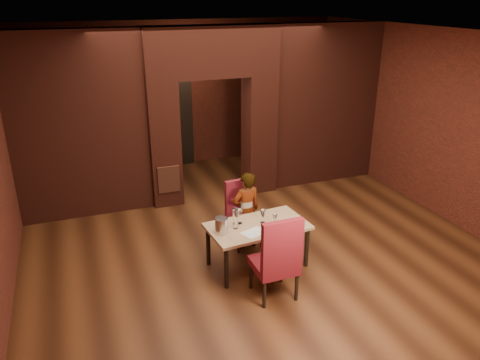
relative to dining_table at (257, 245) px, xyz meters
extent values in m
plane|color=#4D2813|center=(0.20, 0.72, -0.33)|extent=(8.00, 8.00, 0.00)
cube|color=silver|center=(0.20, 0.72, 2.87)|extent=(7.00, 8.00, 0.04)
cube|color=maroon|center=(0.20, 4.72, 1.27)|extent=(7.00, 0.04, 3.20)
cube|color=maroon|center=(0.20, -3.28, 1.27)|extent=(7.00, 0.04, 3.20)
cube|color=maroon|center=(3.70, 0.72, 1.27)|extent=(0.04, 8.00, 3.20)
cube|color=maroon|center=(-0.75, 2.72, 0.82)|extent=(0.55, 0.55, 2.30)
cube|color=maroon|center=(1.15, 2.72, 0.82)|extent=(0.55, 0.55, 2.30)
cube|color=maroon|center=(0.20, 2.72, 2.42)|extent=(2.45, 0.55, 0.90)
cube|color=maroon|center=(-2.17, 2.72, 1.27)|extent=(2.28, 0.35, 3.20)
cube|color=maroon|center=(2.56, 2.72, 1.27)|extent=(2.28, 0.35, 3.20)
cube|color=#A44F2F|center=(-0.75, 2.42, 0.22)|extent=(0.40, 0.03, 0.50)
cube|color=black|center=(-0.20, 4.66, 0.72)|extent=(0.90, 0.08, 2.10)
cube|color=black|center=(-0.20, 4.62, 0.72)|extent=(1.02, 0.04, 2.22)
cube|color=#A58059|center=(0.00, 0.00, 0.00)|extent=(1.47, 0.91, 0.66)
cube|color=maroon|center=(0.05, 0.65, 0.19)|extent=(0.51, 0.51, 1.03)
cube|color=maroon|center=(-0.07, -0.73, 0.26)|extent=(0.54, 0.54, 1.19)
imported|color=silver|center=(0.05, 0.57, 0.29)|extent=(0.48, 0.34, 1.24)
cube|color=silver|center=(-0.13, -0.19, 0.33)|extent=(0.38, 0.33, 0.00)
cylinder|color=silver|center=(-0.55, -0.04, 0.44)|extent=(0.18, 0.18, 0.22)
cylinder|color=white|center=(-0.33, 0.02, 0.49)|extent=(0.08, 0.08, 0.32)
imported|color=#23661E|center=(0.68, 0.83, -0.14)|extent=(0.44, 0.43, 0.38)
camera|label=1|loc=(-2.30, -5.45, 3.40)|focal=35.00mm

